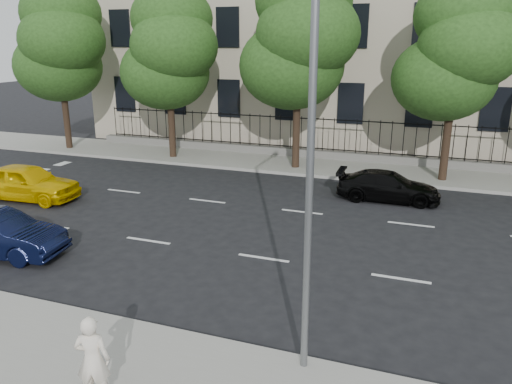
% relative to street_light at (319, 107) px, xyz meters
% --- Properties ---
extents(ground, '(120.00, 120.00, 0.00)m').
position_rel_street_light_xyz_m(ground, '(-2.50, 1.77, -5.15)').
color(ground, black).
rests_on(ground, ground).
extents(far_sidewalk, '(60.00, 4.00, 0.15)m').
position_rel_street_light_xyz_m(far_sidewalk, '(-2.50, 15.77, -5.07)').
color(far_sidewalk, gray).
rests_on(far_sidewalk, ground).
extents(lane_markings, '(49.60, 4.62, 0.01)m').
position_rel_street_light_xyz_m(lane_markings, '(-2.50, 6.52, -5.14)').
color(lane_markings, silver).
rests_on(lane_markings, ground).
extents(iron_fence, '(30.00, 0.50, 2.20)m').
position_rel_street_light_xyz_m(iron_fence, '(-2.50, 17.47, -4.50)').
color(iron_fence, slate).
rests_on(iron_fence, far_sidewalk).
extents(street_light, '(0.25, 3.32, 8.05)m').
position_rel_street_light_xyz_m(street_light, '(0.00, 0.00, 0.00)').
color(street_light, slate).
rests_on(street_light, near_sidewalk).
extents(tree_a, '(5.71, 5.31, 9.39)m').
position_rel_street_light_xyz_m(tree_a, '(-18.46, 15.13, 0.98)').
color(tree_a, '#382619').
rests_on(tree_a, far_sidewalk).
extents(tree_b, '(5.53, 5.12, 8.97)m').
position_rel_street_light_xyz_m(tree_b, '(-11.46, 15.13, 0.69)').
color(tree_b, '#382619').
rests_on(tree_b, far_sidewalk).
extents(tree_c, '(5.89, 5.50, 9.80)m').
position_rel_street_light_xyz_m(tree_c, '(-4.46, 15.13, 1.26)').
color(tree_c, '#382619').
rests_on(tree_c, far_sidewalk).
extents(tree_d, '(5.34, 4.94, 8.84)m').
position_rel_street_light_xyz_m(tree_d, '(2.54, 15.13, 0.69)').
color(tree_d, '#382619').
rests_on(tree_d, far_sidewalk).
extents(yellow_taxi, '(4.46, 2.05, 1.48)m').
position_rel_street_light_xyz_m(yellow_taxi, '(-13.51, 6.45, -4.41)').
color(yellow_taxi, '#E6B800').
rests_on(yellow_taxi, ground).
extents(black_sedan, '(4.19, 1.82, 1.20)m').
position_rel_street_light_xyz_m(black_sedan, '(0.40, 11.38, -4.55)').
color(black_sedan, black).
rests_on(black_sedan, ground).
extents(woman_near, '(0.71, 0.58, 1.67)m').
position_rel_street_light_xyz_m(woman_near, '(-3.20, -2.77, -4.16)').
color(woman_near, white).
rests_on(woman_near, near_sidewalk).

